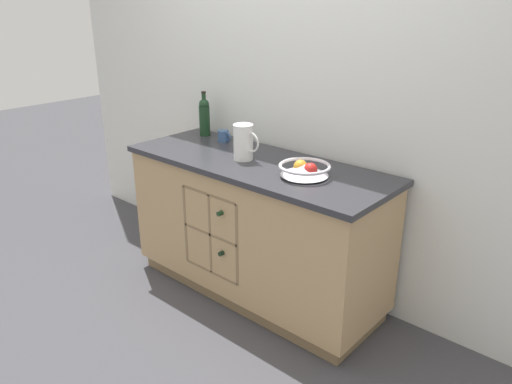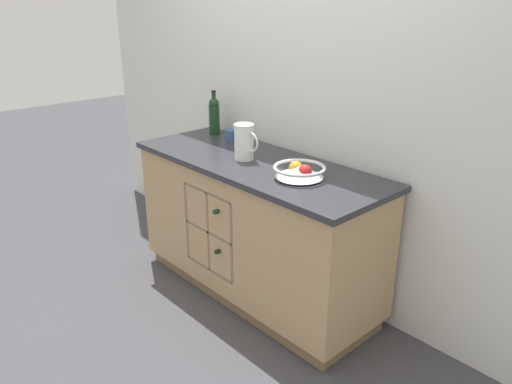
{
  "view_description": "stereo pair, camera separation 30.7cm",
  "coord_description": "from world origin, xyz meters",
  "px_view_note": "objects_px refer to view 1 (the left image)",
  "views": [
    {
      "loc": [
        1.89,
        -2.15,
        1.83
      ],
      "look_at": [
        0.0,
        0.0,
        0.71
      ],
      "focal_mm": 35.0,
      "sensor_mm": 36.0,
      "label": 1
    },
    {
      "loc": [
        2.11,
        -1.93,
        1.83
      ],
      "look_at": [
        0.0,
        0.0,
        0.71
      ],
      "focal_mm": 35.0,
      "sensor_mm": 36.0,
      "label": 2
    }
  ],
  "objects_px": {
    "fruit_bowl": "(305,169)",
    "standing_wine_bottle": "(204,116)",
    "white_pitcher": "(244,141)",
    "ceramic_mug": "(224,136)"
  },
  "relations": [
    {
      "from": "fruit_bowl",
      "to": "white_pitcher",
      "type": "height_order",
      "value": "white_pitcher"
    },
    {
      "from": "standing_wine_bottle",
      "to": "fruit_bowl",
      "type": "bearing_deg",
      "value": -12.83
    },
    {
      "from": "fruit_bowl",
      "to": "ceramic_mug",
      "type": "xyz_separation_m",
      "value": [
        -0.83,
        0.21,
        -0.01
      ]
    },
    {
      "from": "fruit_bowl",
      "to": "ceramic_mug",
      "type": "relative_size",
      "value": 2.67
    },
    {
      "from": "ceramic_mug",
      "to": "standing_wine_bottle",
      "type": "xyz_separation_m",
      "value": [
        -0.22,
        0.03,
        0.1
      ]
    },
    {
      "from": "white_pitcher",
      "to": "standing_wine_bottle",
      "type": "bearing_deg",
      "value": 158.39
    },
    {
      "from": "fruit_bowl",
      "to": "white_pitcher",
      "type": "distance_m",
      "value": 0.46
    },
    {
      "from": "white_pitcher",
      "to": "standing_wine_bottle",
      "type": "xyz_separation_m",
      "value": [
        -0.59,
        0.23,
        0.03
      ]
    },
    {
      "from": "fruit_bowl",
      "to": "standing_wine_bottle",
      "type": "distance_m",
      "value": 1.08
    },
    {
      "from": "white_pitcher",
      "to": "ceramic_mug",
      "type": "distance_m",
      "value": 0.43
    }
  ]
}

